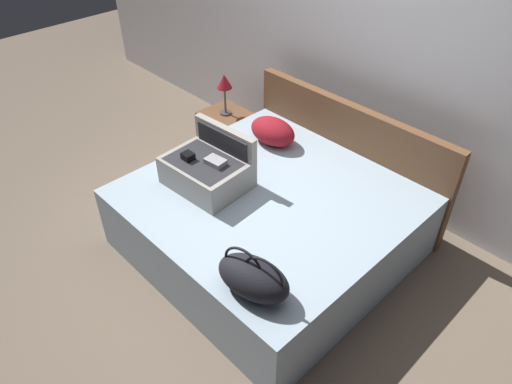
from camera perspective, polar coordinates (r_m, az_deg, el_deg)
name	(u,v)px	position (r m, az deg, el deg)	size (l,w,h in m)	color
ground_plane	(231,273)	(3.65, -3.04, -9.59)	(12.00, 12.00, 0.00)	#6B5B4C
back_wall	(385,46)	(3.98, 15.11, 16.45)	(8.00, 0.10, 2.60)	silver
bed	(269,222)	(3.65, 1.52, -3.56)	(1.88, 1.79, 0.53)	#99ADBC
headboard	(347,153)	(4.12, 10.79, 4.57)	(1.92, 0.08, 0.91)	brown
hard_case_large	(207,169)	(3.52, -5.82, 2.75)	(0.61, 0.50, 0.40)	gray
duffel_bag	(253,277)	(2.74, -0.32, -10.17)	(0.50, 0.35, 0.31)	black
pillow_near_headboard	(273,131)	(4.00, 2.01, 7.26)	(0.42, 0.27, 0.22)	maroon
nightstand	(227,134)	(4.75, -3.53, 6.92)	(0.44, 0.40, 0.46)	brown
table_lamp	(224,84)	(4.49, -3.79, 12.75)	(0.14, 0.14, 0.40)	#3F3833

